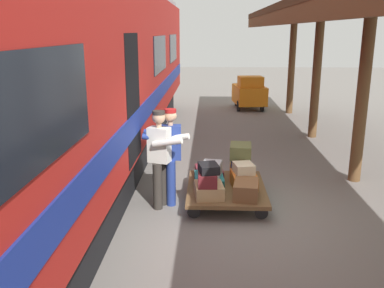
# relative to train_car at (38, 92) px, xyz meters

# --- Properties ---
(ground_plane) EXTENTS (60.00, 60.00, 0.00)m
(ground_plane) POSITION_rel_train_car_xyz_m (-3.34, -0.00, -2.06)
(ground_plane) COLOR slate
(train_car) EXTENTS (3.03, 21.32, 4.00)m
(train_car) POSITION_rel_train_car_xyz_m (0.00, 0.00, 0.00)
(train_car) COLOR #B21E19
(train_car) RESTS_ON ground_plane
(luggage_cart) EXTENTS (1.38, 1.77, 0.29)m
(luggage_cart) POSITION_rel_train_car_xyz_m (-3.00, -0.61, -1.81)
(luggage_cart) COLOR brown
(luggage_cart) RESTS_ON ground_plane
(suitcase_teal_softside) EXTENTS (0.54, 0.67, 0.21)m
(suitcase_teal_softside) POSITION_rel_train_car_xyz_m (-2.69, -0.61, -1.67)
(suitcase_teal_softside) COLOR #1E666B
(suitcase_teal_softside) RESTS_ON luggage_cart
(suitcase_burgundy_valise) EXTENTS (0.56, 0.65, 0.19)m
(suitcase_burgundy_valise) POSITION_rel_train_car_xyz_m (-2.69, -1.10, -1.68)
(suitcase_burgundy_valise) COLOR maroon
(suitcase_burgundy_valise) RESTS_ON luggage_cart
(suitcase_yellow_case) EXTENTS (0.44, 0.48, 0.24)m
(suitcase_yellow_case) POSITION_rel_train_car_xyz_m (-3.31, -1.10, -1.65)
(suitcase_yellow_case) COLOR gold
(suitcase_yellow_case) RESTS_ON luggage_cart
(suitcase_brown_leather) EXTENTS (0.47, 0.64, 0.27)m
(suitcase_brown_leather) POSITION_rel_train_car_xyz_m (-3.31, -0.13, -1.64)
(suitcase_brown_leather) COLOR brown
(suitcase_brown_leather) RESTS_ON luggage_cart
(suitcase_tan_vintage) EXTENTS (0.52, 0.58, 0.22)m
(suitcase_tan_vintage) POSITION_rel_train_car_xyz_m (-2.69, -0.13, -1.66)
(suitcase_tan_vintage) COLOR tan
(suitcase_tan_vintage) RESTS_ON luggage_cart
(suitcase_orange_carryall) EXTENTS (0.47, 0.61, 0.26)m
(suitcase_orange_carryall) POSITION_rel_train_car_xyz_m (-3.31, -0.61, -1.64)
(suitcase_orange_carryall) COLOR #CC6B23
(suitcase_orange_carryall) RESTS_ON luggage_cart
(suitcase_navy_fabric) EXTENTS (0.40, 0.47, 0.15)m
(suitcase_navy_fabric) POSITION_rel_train_car_xyz_m (-3.29, -1.11, -1.45)
(suitcase_navy_fabric) COLOR navy
(suitcase_navy_fabric) RESTS_ON suitcase_yellow_case
(suitcase_cream_canvas) EXTENTS (0.40, 0.44, 0.18)m
(suitcase_cream_canvas) POSITION_rel_train_car_xyz_m (-3.30, -0.62, -1.43)
(suitcase_cream_canvas) COLOR beige
(suitcase_cream_canvas) RESTS_ON suitcase_orange_carryall
(suitcase_maroon_trunk) EXTENTS (0.32, 0.51, 0.22)m
(suitcase_maroon_trunk) POSITION_rel_train_car_xyz_m (-2.67, -0.11, -1.44)
(suitcase_maroon_trunk) COLOR maroon
(suitcase_maroon_trunk) RESTS_ON suitcase_tan_vintage
(suitcase_black_hardshell) EXTENTS (0.38, 0.44, 0.14)m
(suitcase_black_hardshell) POSITION_rel_train_car_xyz_m (-2.69, -0.11, -1.26)
(suitcase_black_hardshell) COLOR black
(suitcase_black_hardshell) RESTS_ON suitcase_maroon_trunk
(suitcase_olive_duffel) EXTENTS (0.43, 0.55, 0.25)m
(suitcase_olive_duffel) POSITION_rel_train_car_xyz_m (-3.28, -1.11, -1.25)
(suitcase_olive_duffel) COLOR brown
(suitcase_olive_duffel) RESTS_ON suitcase_navy_fabric
(suitcase_gray_aluminum) EXTENTS (0.41, 0.54, 0.24)m
(suitcase_gray_aluminum) POSITION_rel_train_car_xyz_m (-2.73, -0.58, -1.44)
(suitcase_gray_aluminum) COLOR #9EA0A5
(suitcase_gray_aluminum) RESTS_ON suitcase_teal_softside
(porter_in_overalls) EXTENTS (0.69, 0.46, 1.70)m
(porter_in_overalls) POSITION_rel_train_car_xyz_m (-2.00, -0.52, -1.14)
(porter_in_overalls) COLOR navy
(porter_in_overalls) RESTS_ON ground_plane
(porter_by_door) EXTENTS (0.73, 0.56, 1.70)m
(porter_by_door) POSITION_rel_train_car_xyz_m (-1.87, -0.35, -1.14)
(porter_by_door) COLOR #332D28
(porter_by_door) RESTS_ON ground_plane
(baggage_tug) EXTENTS (1.29, 1.82, 1.30)m
(baggage_tug) POSITION_rel_train_car_xyz_m (-4.26, -10.10, -1.43)
(baggage_tug) COLOR orange
(baggage_tug) RESTS_ON ground_plane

